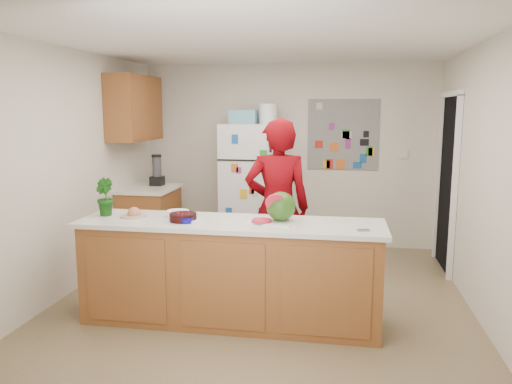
% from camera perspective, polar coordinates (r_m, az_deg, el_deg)
% --- Properties ---
extents(floor, '(4.00, 4.50, 0.02)m').
position_cam_1_polar(floor, '(5.07, 0.65, -12.50)').
color(floor, brown).
rests_on(floor, ground).
extents(wall_back, '(4.00, 0.02, 2.50)m').
position_cam_1_polar(wall_back, '(6.98, 3.65, 4.16)').
color(wall_back, beige).
rests_on(wall_back, ground).
extents(wall_left, '(0.02, 4.50, 2.50)m').
position_cam_1_polar(wall_left, '(5.44, -20.71, 2.12)').
color(wall_left, beige).
rests_on(wall_left, ground).
extents(wall_right, '(0.02, 4.50, 2.50)m').
position_cam_1_polar(wall_right, '(4.86, 24.80, 1.05)').
color(wall_right, beige).
rests_on(wall_right, ground).
extents(ceiling, '(4.00, 4.50, 0.02)m').
position_cam_1_polar(ceiling, '(4.75, 0.71, 16.99)').
color(ceiling, white).
rests_on(ceiling, wall_back).
extents(doorway, '(0.03, 0.85, 2.04)m').
position_cam_1_polar(doorway, '(6.28, 21.09, 0.86)').
color(doorway, black).
rests_on(doorway, ground).
extents(peninsula_base, '(2.60, 0.62, 0.88)m').
position_cam_1_polar(peninsula_base, '(4.49, -2.93, -9.33)').
color(peninsula_base, brown).
rests_on(peninsula_base, floor).
extents(peninsula_top, '(2.68, 0.70, 0.04)m').
position_cam_1_polar(peninsula_top, '(4.37, -2.98, -3.61)').
color(peninsula_top, silver).
rests_on(peninsula_top, peninsula_base).
extents(side_counter_base, '(0.60, 0.80, 0.86)m').
position_cam_1_polar(side_counter_base, '(6.64, -12.00, -3.47)').
color(side_counter_base, brown).
rests_on(side_counter_base, floor).
extents(side_counter_top, '(0.64, 0.84, 0.04)m').
position_cam_1_polar(side_counter_top, '(6.55, -12.13, 0.37)').
color(side_counter_top, silver).
rests_on(side_counter_top, side_counter_base).
extents(upper_cabinets, '(0.35, 1.00, 0.80)m').
position_cam_1_polar(upper_cabinets, '(6.48, -13.69, 9.28)').
color(upper_cabinets, brown).
rests_on(upper_cabinets, wall_left).
extents(refrigerator, '(0.75, 0.70, 1.70)m').
position_cam_1_polar(refrigerator, '(6.72, -0.55, 0.54)').
color(refrigerator, silver).
rests_on(refrigerator, floor).
extents(fridge_top_bin, '(0.35, 0.28, 0.18)m').
position_cam_1_polar(fridge_top_bin, '(6.66, -1.42, 8.58)').
color(fridge_top_bin, '#5999B2').
rests_on(fridge_top_bin, refrigerator).
extents(photo_collage, '(0.95, 0.01, 0.95)m').
position_cam_1_polar(photo_collage, '(6.89, 9.91, 6.48)').
color(photo_collage, slate).
rests_on(photo_collage, wall_back).
extents(person, '(0.73, 0.55, 1.80)m').
position_cam_1_polar(person, '(5.02, 2.47, -1.88)').
color(person, '#620208').
rests_on(person, floor).
extents(blender_appliance, '(0.12, 0.12, 0.38)m').
position_cam_1_polar(blender_appliance, '(6.66, -11.26, 2.37)').
color(blender_appliance, black).
rests_on(blender_appliance, side_counter_top).
extents(cutting_board, '(0.45, 0.38, 0.01)m').
position_cam_1_polar(cutting_board, '(4.32, 2.02, -3.40)').
color(cutting_board, white).
rests_on(cutting_board, peninsula_top).
extents(watermelon, '(0.25, 0.25, 0.25)m').
position_cam_1_polar(watermelon, '(4.30, 2.85, -1.64)').
color(watermelon, '#185810').
rests_on(watermelon, cutting_board).
extents(watermelon_slice, '(0.17, 0.17, 0.02)m').
position_cam_1_polar(watermelon_slice, '(4.28, 0.63, -3.27)').
color(watermelon_slice, red).
rests_on(watermelon_slice, cutting_board).
extents(cherry_bowl, '(0.25, 0.25, 0.07)m').
position_cam_1_polar(cherry_bowl, '(4.40, -8.33, -2.86)').
color(cherry_bowl, black).
rests_on(cherry_bowl, peninsula_top).
extents(white_bowl, '(0.25, 0.25, 0.06)m').
position_cam_1_polar(white_bowl, '(4.58, -8.92, -2.46)').
color(white_bowl, white).
rests_on(white_bowl, peninsula_top).
extents(cobalt_bowl, '(0.18, 0.18, 0.05)m').
position_cam_1_polar(cobalt_bowl, '(4.34, -8.03, -3.15)').
color(cobalt_bowl, '#0A0566').
rests_on(cobalt_bowl, peninsula_top).
extents(plate, '(0.29, 0.29, 0.02)m').
position_cam_1_polar(plate, '(4.67, -13.75, -2.67)').
color(plate, beige).
rests_on(plate, peninsula_top).
extents(paper_towel, '(0.20, 0.18, 0.02)m').
position_cam_1_polar(paper_towel, '(4.38, -7.34, -3.23)').
color(paper_towel, white).
rests_on(paper_towel, peninsula_top).
extents(keys, '(0.11, 0.07, 0.01)m').
position_cam_1_polar(keys, '(4.10, 12.15, -4.29)').
color(keys, gray).
rests_on(keys, peninsula_top).
extents(potted_plant, '(0.24, 0.23, 0.34)m').
position_cam_1_polar(potted_plant, '(4.78, -16.96, -0.54)').
color(potted_plant, '#134513').
rests_on(potted_plant, peninsula_top).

